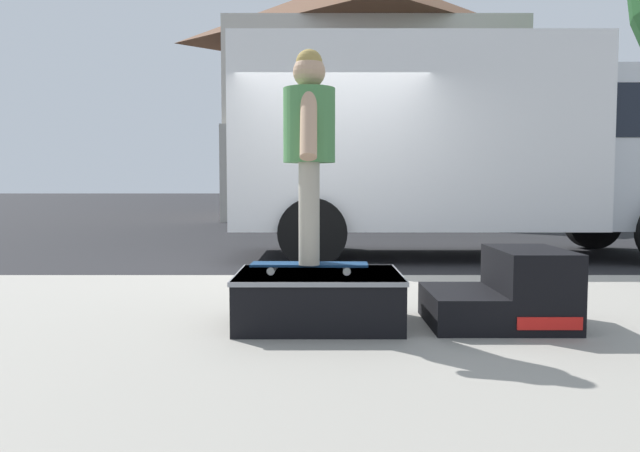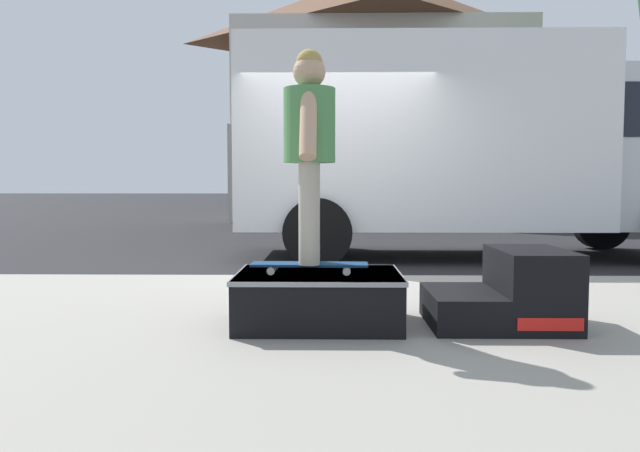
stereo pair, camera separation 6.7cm
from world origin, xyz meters
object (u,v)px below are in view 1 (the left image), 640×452
object	(u,v)px
skateboard	(311,265)
skater_kid	(311,138)
kicker_ramp	(510,293)
box_truck	(476,142)
skate_box	(320,297)

from	to	relation	value
skateboard	skater_kid	distance (m)	0.84
kicker_ramp	box_truck	distance (m)	5.24
skateboard	box_truck	size ratio (longest dim) A/B	0.11
skater_kid	skateboard	bearing A→B (deg)	90.00
kicker_ramp	skater_kid	size ratio (longest dim) A/B	0.65
skater_kid	box_truck	bearing A→B (deg)	64.84
skateboard	skate_box	bearing A→B (deg)	24.85
skater_kid	box_truck	world-z (taller)	box_truck
skate_box	skater_kid	xyz separation A→B (m)	(-0.06, -0.03, 1.06)
kicker_ramp	skateboard	world-z (taller)	kicker_ramp
skate_box	box_truck	bearing A→B (deg)	65.29
skate_box	kicker_ramp	distance (m)	1.28
skateboard	skater_kid	xyz separation A→B (m)	(0.00, -0.00, 0.84)
skateboard	kicker_ramp	bearing A→B (deg)	1.19
skate_box	skater_kid	size ratio (longest dim) A/B	0.78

